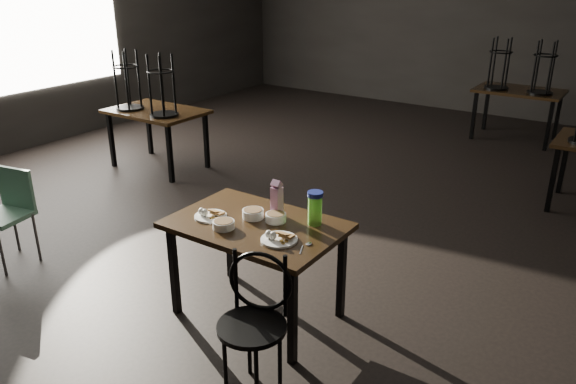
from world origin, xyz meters
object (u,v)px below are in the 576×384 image
Objects in this scene: juice_carton at (277,199)px; bentwood_chair at (255,313)px; school_chair at (9,208)px; water_bottle at (315,208)px.

juice_carton is 0.95m from bentwood_chair.
school_chair is at bearing 159.08° from bentwood_chair.
water_bottle reaches higher than school_chair.
school_chair is (-2.72, 0.10, -0.02)m from bentwood_chair.
juice_carton is 2.46m from school_chair.
bentwood_chair is (0.10, -0.83, -0.36)m from water_bottle.
bentwood_chair is (0.40, -0.79, -0.36)m from juice_carton.
juice_carton reaches higher than bentwood_chair.
school_chair is at bearing -163.38° from juice_carton.
juice_carton is 0.30m from water_bottle.
water_bottle is at bearing 6.75° from juice_carton.
water_bottle is 0.28× the size of bentwood_chair.
water_bottle is (0.30, 0.04, -0.00)m from juice_carton.
school_chair is at bearing -164.46° from water_bottle.
bentwood_chair is 2.72m from school_chair.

